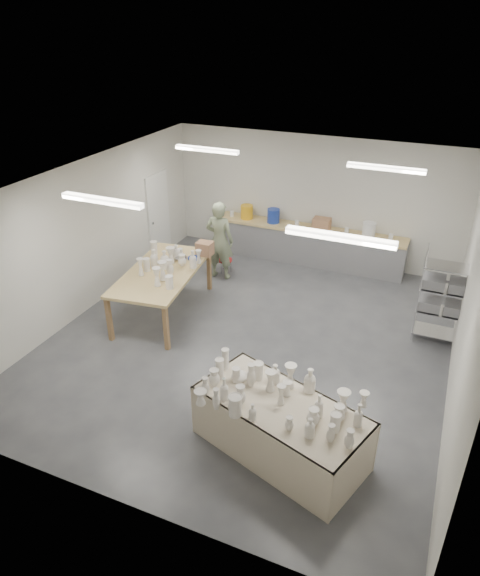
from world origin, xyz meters
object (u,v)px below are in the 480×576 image
at_px(red_stool, 225,261).
at_px(drying_table, 280,426).
at_px(work_table, 167,268).
at_px(potter, 220,240).

bearing_deg(red_stool, drying_table, -57.76).
height_order(drying_table, work_table, work_table).
xyz_separation_m(drying_table, work_table, (-3.33, 2.73, 0.52)).
bearing_deg(potter, red_stool, -91.18).
xyz_separation_m(drying_table, red_stool, (-3.04, 4.82, -0.17)).
height_order(work_table, potter, potter).
relative_size(drying_table, red_stool, 6.39).
bearing_deg(potter, work_table, 79.72).
height_order(drying_table, potter, potter).
bearing_deg(drying_table, potter, 142.13).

